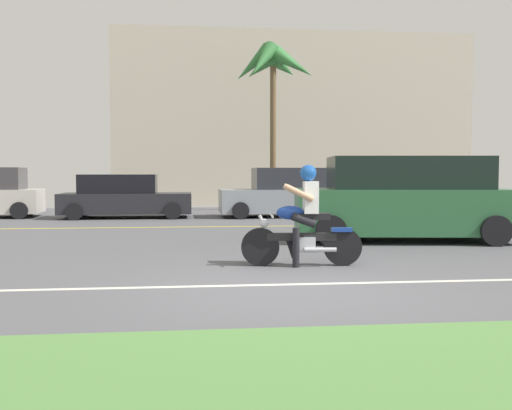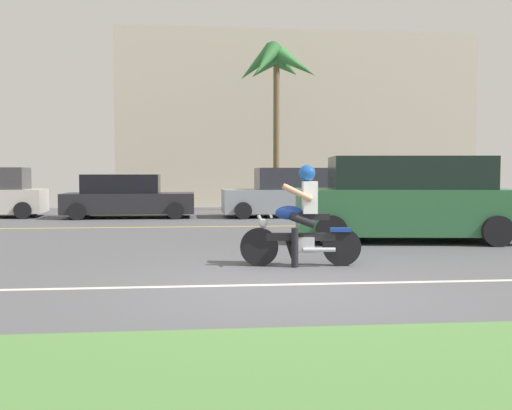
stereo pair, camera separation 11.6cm
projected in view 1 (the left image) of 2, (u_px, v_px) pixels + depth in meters
name	position (u px, v px, depth m)	size (l,w,h in m)	color
ground	(261.00, 256.00, 10.63)	(56.00, 30.00, 0.04)	#545459
lane_line_near	(286.00, 284.00, 7.80)	(50.40, 0.12, 0.01)	silver
lane_line_far	(238.00, 226.00, 16.26)	(50.40, 0.12, 0.01)	yellow
motorcyclist	(303.00, 223.00, 9.35)	(1.96, 0.64, 1.64)	black
suv_nearby	(404.00, 200.00, 12.83)	(5.01, 2.63, 1.86)	#2D663D
parked_car_1	(124.00, 197.00, 19.43)	(4.33, 1.97, 1.45)	#232328
parked_car_2	(285.00, 194.00, 19.89)	(4.33, 2.03, 1.68)	#8C939E
parked_car_3	(431.00, 196.00, 20.54)	(3.79, 2.04, 1.43)	#232328
palm_tree_0	(273.00, 69.00, 23.03)	(3.40, 3.19, 6.67)	brown
building_far	(290.00, 122.00, 28.66)	(16.92, 4.00, 8.08)	beige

